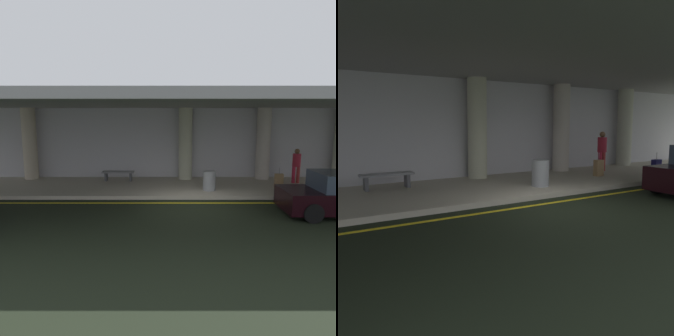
{
  "view_description": "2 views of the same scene",
  "coord_description": "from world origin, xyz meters",
  "views": [
    {
      "loc": [
        -0.9,
        -11.81,
        3.4
      ],
      "look_at": [
        -0.94,
        1.36,
        1.26
      ],
      "focal_mm": 34.49,
      "sensor_mm": 36.0,
      "label": 1
    },
    {
      "loc": [
        -5.79,
        -6.79,
        2.12
      ],
      "look_at": [
        -0.16,
        2.43,
        0.77
      ],
      "focal_mm": 37.23,
      "sensor_mm": 36.0,
      "label": 2
    }
  ],
  "objects": [
    {
      "name": "support_column_left_mid",
      "position": [
        0.0,
        4.72,
        1.97
      ],
      "size": [
        0.71,
        0.71,
        3.65
      ],
      "primitive_type": "cylinder",
      "color": "#B1B095",
      "rests_on": "sidewalk"
    },
    {
      "name": "support_column_center",
      "position": [
        4.0,
        4.72,
        1.97
      ],
      "size": [
        0.71,
        0.71,
        3.65
      ],
      "primitive_type": "cylinder",
      "color": "#B4A99E",
      "rests_on": "sidewalk"
    },
    {
      "name": "bench_metal",
      "position": [
        -3.4,
        4.18,
        0.5
      ],
      "size": [
        1.6,
        0.5,
        0.48
      ],
      "color": "slate",
      "rests_on": "sidewalk"
    },
    {
      "name": "support_column_far_left",
      "position": [
        -8.0,
        4.72,
        1.97
      ],
      "size": [
        0.71,
        0.71,
        3.65
      ],
      "primitive_type": "cylinder",
      "color": "#BCAC95",
      "rests_on": "sidewalk"
    },
    {
      "name": "sidewalk",
      "position": [
        0.0,
        3.1,
        0.07
      ],
      "size": [
        26.0,
        4.2,
        0.15
      ],
      "primitive_type": "cube",
      "color": "#B7AD99",
      "rests_on": "ground"
    },
    {
      "name": "trash_bin_steel",
      "position": [
        0.92,
        2.08,
        0.57
      ],
      "size": [
        0.56,
        0.56,
        0.85
      ],
      "primitive_type": "cylinder",
      "color": "gray",
      "rests_on": "sidewalk"
    },
    {
      "name": "suitcase_upright_secondary",
      "position": [
        4.2,
        2.71,
        0.46
      ],
      "size": [
        0.36,
        0.22,
        0.9
      ],
      "rotation": [
        0.0,
        0.0,
        -0.27
      ],
      "color": "olive",
      "rests_on": "sidewalk"
    },
    {
      "name": "traveler_with_luggage",
      "position": [
        5.33,
        3.63,
        1.11
      ],
      "size": [
        0.38,
        0.38,
        1.68
      ],
      "rotation": [
        0.0,
        0.0,
        0.82
      ],
      "color": "#A41930",
      "rests_on": "sidewalk"
    },
    {
      "name": "lane_stripe_yellow",
      "position": [
        0.0,
        0.5,
        0.0
      ],
      "size": [
        26.0,
        0.14,
        0.01
      ],
      "primitive_type": "cube",
      "color": "yellow",
      "rests_on": "ground"
    },
    {
      "name": "ceiling_overhang",
      "position": [
        0.0,
        2.6,
        3.95
      ],
      "size": [
        28.0,
        13.2,
        0.3
      ],
      "primitive_type": "cube",
      "color": "gray",
      "rests_on": "support_column_far_left"
    },
    {
      "name": "terminal_back_wall",
      "position": [
        0.0,
        5.35,
        1.9
      ],
      "size": [
        26.0,
        0.3,
        3.8
      ],
      "primitive_type": "cube",
      "color": "#B9B5BB",
      "rests_on": "ground"
    },
    {
      "name": "ground_plane",
      "position": [
        0.0,
        0.0,
        0.0
      ],
      "size": [
        60.0,
        60.0,
        0.0
      ],
      "primitive_type": "plane",
      "color": "black"
    }
  ]
}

